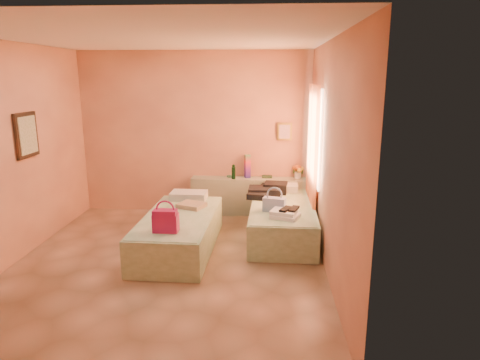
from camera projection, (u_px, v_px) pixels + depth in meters
The scene contains 16 objects.
ground at pixel (170, 262), 5.58m from camera, with size 4.50×4.50×0.00m, color tan.
room_walls at pixel (189, 121), 5.70m from camera, with size 4.02×4.51×2.81m.
headboard_ledge at pixel (250, 196), 7.49m from camera, with size 2.05×0.30×0.65m, color gray.
bed_left at pixel (179, 232), 5.95m from camera, with size 0.90×2.00×0.50m, color beige.
bed_right at pixel (282, 220), 6.45m from camera, with size 0.90×2.00×0.50m, color beige.
water_bottle at pixel (234, 172), 7.33m from camera, with size 0.07×0.07×0.24m, color #133618.
rainbow_box at pixel (247, 166), 7.40m from camera, with size 0.09×0.09×0.40m, color #AA1553.
small_dish at pixel (230, 176), 7.47m from camera, with size 0.12×0.12×0.03m, color #4C8B65.
green_book at pixel (267, 177), 7.46m from camera, with size 0.18×0.13×0.03m, color #234328.
flower_vase at pixel (298, 170), 7.38m from camera, with size 0.21×0.21×0.28m, color silver.
magenta_handbag at pixel (166, 221), 5.24m from camera, with size 0.30×0.17×0.28m, color #AA1553.
khaki_garment at pixel (192, 205), 6.24m from camera, with size 0.37×0.29×0.06m, color tan.
clothes_pile at pixel (267, 190), 6.87m from camera, with size 0.55×0.55×0.17m, color black.
blue_handbag at pixel (274, 205), 6.04m from camera, with size 0.31×0.13×0.20m, color #4563A6.
towel_stack at pixel (285, 214), 5.78m from camera, with size 0.35×0.30×0.10m, color white.
sandal_pair at pixel (290, 209), 5.79m from camera, with size 0.19×0.25×0.03m, color black.
Camera 1 is at (1.24, -5.11, 2.35)m, focal length 32.00 mm.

